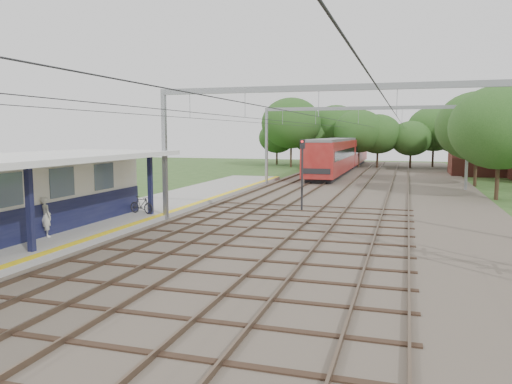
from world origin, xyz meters
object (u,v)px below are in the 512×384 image
(bicycle, at_px, (141,205))
(train, at_px, (343,153))
(person, at_px, (46,217))
(signal_post, at_px, (302,167))

(bicycle, relative_size, train, 0.04)
(person, relative_size, signal_post, 0.40)
(train, bearing_deg, bicycle, -98.52)
(person, xyz_separation_m, signal_post, (8.54, 11.94, 1.52))
(person, height_order, train, train)
(person, bearing_deg, train, -74.91)
(train, height_order, signal_post, signal_post)
(bicycle, distance_m, signal_post, 9.63)
(person, distance_m, signal_post, 14.76)
(person, height_order, signal_post, signal_post)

